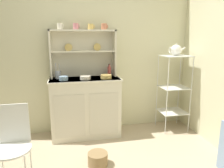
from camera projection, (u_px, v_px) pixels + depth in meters
The scene contains 16 objects.
wall_back at pixel (89, 52), 3.24m from camera, with size 3.84×0.05×2.50m, color beige.
hutch_cabinet at pixel (86, 107), 3.15m from camera, with size 1.03×0.45×0.89m.
hutch_shelf_unit at pixel (83, 50), 3.12m from camera, with size 0.96×0.18×0.70m.
bakers_rack at pixel (174, 85), 3.33m from camera, with size 0.42×0.38×1.20m.
wire_chair at pixel (12, 140), 2.00m from camera, with size 0.36×0.36×0.85m.
floor_basket at pixel (98, 159), 2.46m from camera, with size 0.23×0.23×0.15m, color #93754C.
cup_cream_0 at pixel (60, 26), 2.95m from camera, with size 0.09×0.08×0.08m.
cup_rose_1 at pixel (76, 26), 2.99m from camera, with size 0.09×0.08×0.09m.
cup_gold_2 at pixel (91, 27), 3.04m from camera, with size 0.10×0.08×0.08m.
cup_terracotta_3 at pixel (104, 27), 3.08m from camera, with size 0.10×0.08×0.09m.
bowl_mixing_large at pixel (64, 78), 2.92m from camera, with size 0.12×0.12×0.06m, color #8EB2D1.
bowl_floral_medium at pixel (85, 78), 2.98m from camera, with size 0.15×0.15×0.05m, color silver.
bowl_cream_small at pixel (106, 77), 3.04m from camera, with size 0.16×0.16×0.06m, color #DBB760.
jam_bottle at pixel (109, 71), 3.20m from camera, with size 0.05×0.05×0.20m.
utensil_jar at pixel (58, 75), 3.04m from camera, with size 0.08×0.08×0.23m.
porcelain_teapot at pixel (176, 50), 3.21m from camera, with size 0.26×0.17×0.19m.
Camera 1 is at (-0.36, -1.65, 1.47)m, focal length 33.73 mm.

